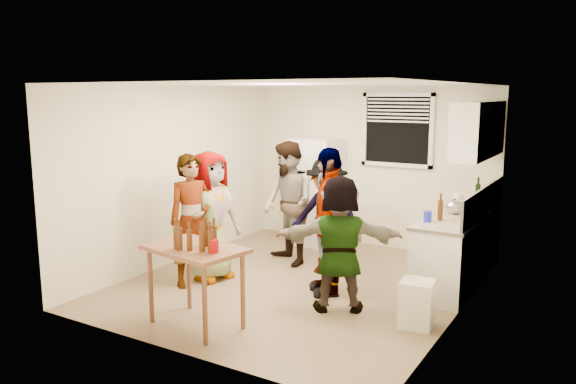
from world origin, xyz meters
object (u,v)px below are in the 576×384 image
Objects in this scene: guest_back_left at (288,263)px; beer_bottle_table at (190,250)px; serving_table at (197,325)px; guest_black at (328,292)px; kettle at (454,214)px; trash_bin at (417,303)px; blue_cup at (427,222)px; guest_orange at (338,309)px; guest_grey at (212,278)px; guest_back_right at (326,272)px; guest_stripe at (194,285)px; beer_bottle_counter at (440,220)px; red_cup at (214,252)px; refrigerator at (316,191)px; wine_bottle at (477,204)px.

beer_bottle_table is at bearing -50.64° from guest_back_left.
serving_table reaches higher than guest_back_left.
guest_black is (0.69, 1.71, -0.85)m from beer_bottle_table.
kettle is 0.51× the size of trash_bin.
guest_orange is (-0.68, -0.97, -0.90)m from blue_cup.
blue_cup is 0.07× the size of guest_black.
beer_bottle_table reaches higher than guest_grey.
serving_table reaches higher than guest_back_right.
kettle is at bearing -49.86° from guest_grey.
guest_back_right is at bearing 81.04° from serving_table.
blue_cup reaches higher than guest_back_right.
guest_stripe is at bearing 129.26° from beer_bottle_table.
blue_cup is 0.08× the size of guest_orange.
blue_cup is 2.26m from guest_back_left.
beer_bottle_counter is (-0.05, -0.45, -0.00)m from kettle.
guest_black is at bearing -155.80° from kettle.
beer_bottle_counter is 2.82m from red_cup.
guest_grey is 1.58m from guest_black.
guest_back_right is at bearing 88.46° from red_cup.
guest_black is at bearing 65.17° from serving_table.
trash_bin is at bearing -84.35° from beer_bottle_counter.
serving_table is (-1.76, -2.12, -0.90)m from blue_cup.
beer_bottle_counter is 0.14× the size of guest_stripe.
guest_grey is (-1.11, 1.35, -0.85)m from red_cup.
blue_cup is 2.90m from serving_table.
guest_back_left reaches higher than guest_black.
beer_bottle_counter reaches higher than serving_table.
guest_stripe is (-2.77, -1.76, -0.90)m from kettle.
serving_table is 1.75m from guest_black.
serving_table is (0.48, -3.55, -0.85)m from refrigerator.
kettle is at bearing 54.85° from serving_table.
beer_bottle_table is at bearing -143.02° from kettle.
beer_bottle_counter reaches higher than trash_bin.
kettle is 1.92× the size of red_cup.
blue_cup is at bearing -10.99° from guest_back_right.
wine_bottle is 0.18× the size of guest_back_right.
guest_stripe is (-0.03, -0.33, 0.00)m from guest_grey.
kettle is 3.41m from beer_bottle_table.
serving_table is at bearing -82.28° from refrigerator.
guest_back_left is at bearing -69.71° from guest_orange.
serving_table is 4.66× the size of beer_bottle_table.
kettle is 3.22m from guest_grey.
trash_bin is 0.28× the size of guest_back_left.
blue_cup is 3.00m from guest_stripe.
refrigerator reaches higher than wine_bottle.
beer_bottle_counter is 1.60m from guest_black.
guest_back_left is 0.98× the size of guest_black.
kettle is 0.62m from blue_cup.
refrigerator is 1.11× the size of guest_orange.
trash_bin is 0.32× the size of guest_orange.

